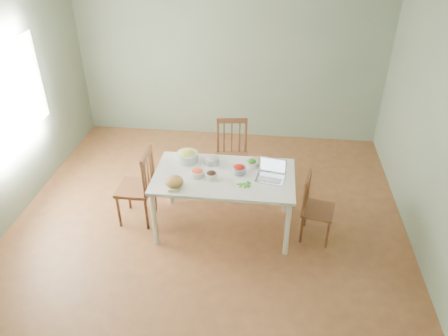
# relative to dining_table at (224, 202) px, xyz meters

# --- Properties ---
(floor) EXTENTS (5.00, 5.00, 0.00)m
(floor) POSITION_rel_dining_table_xyz_m (-0.21, 0.04, -0.39)
(floor) COLOR brown
(floor) RESTS_ON ground
(ceiling) EXTENTS (5.00, 5.00, 0.00)m
(ceiling) POSITION_rel_dining_table_xyz_m (-0.21, 0.04, 2.31)
(ceiling) COLOR white
(ceiling) RESTS_ON ground
(wall_back) EXTENTS (5.00, 0.00, 2.70)m
(wall_back) POSITION_rel_dining_table_xyz_m (-0.21, 2.54, 0.96)
(wall_back) COLOR gray
(wall_back) RESTS_ON ground
(wall_front) EXTENTS (5.00, 0.00, 2.70)m
(wall_front) POSITION_rel_dining_table_xyz_m (-0.21, -2.46, 0.96)
(wall_front) COLOR gray
(wall_front) RESTS_ON ground
(wall_right) EXTENTS (0.00, 5.00, 2.70)m
(wall_right) POSITION_rel_dining_table_xyz_m (2.29, 0.04, 0.96)
(wall_right) COLOR gray
(wall_right) RESTS_ON ground
(window_left) EXTENTS (0.04, 1.60, 1.20)m
(window_left) POSITION_rel_dining_table_xyz_m (-2.69, 0.34, 1.11)
(window_left) COLOR white
(window_left) RESTS_ON ground
(dining_table) EXTENTS (1.66, 0.94, 0.78)m
(dining_table) POSITION_rel_dining_table_xyz_m (0.00, 0.00, 0.00)
(dining_table) COLOR white
(dining_table) RESTS_ON floor
(chair_far) EXTENTS (0.50, 0.49, 1.02)m
(chair_far) POSITION_rel_dining_table_xyz_m (0.01, 0.84, 0.12)
(chair_far) COLOR brown
(chair_far) RESTS_ON floor
(chair_left) EXTENTS (0.43, 0.45, 1.00)m
(chair_left) POSITION_rel_dining_table_xyz_m (-1.13, 0.04, 0.11)
(chair_left) COLOR brown
(chair_left) RESTS_ON floor
(chair_right) EXTENTS (0.43, 0.45, 0.86)m
(chair_right) POSITION_rel_dining_table_xyz_m (1.14, -0.06, 0.04)
(chair_right) COLOR brown
(chair_right) RESTS_ON floor
(bread_boule) EXTENTS (0.20, 0.20, 0.13)m
(bread_boule) POSITION_rel_dining_table_xyz_m (-0.53, -0.30, 0.46)
(bread_boule) COLOR #B48544
(bread_boule) RESTS_ON dining_table
(butter_stick) EXTENTS (0.12, 0.04, 0.03)m
(butter_stick) POSITION_rel_dining_table_xyz_m (-0.52, -0.40, 0.41)
(butter_stick) COLOR beige
(butter_stick) RESTS_ON dining_table
(bowl_squash) EXTENTS (0.27, 0.27, 0.15)m
(bowl_squash) POSITION_rel_dining_table_xyz_m (-0.49, 0.27, 0.47)
(bowl_squash) COLOR #D2DF44
(bowl_squash) RESTS_ON dining_table
(bowl_carrot) EXTENTS (0.19, 0.19, 0.09)m
(bowl_carrot) POSITION_rel_dining_table_xyz_m (-0.31, -0.06, 0.44)
(bowl_carrot) COLOR #FD4408
(bowl_carrot) RESTS_ON dining_table
(bowl_onion) EXTENTS (0.24, 0.24, 0.10)m
(bowl_onion) POSITION_rel_dining_table_xyz_m (-0.18, 0.25, 0.44)
(bowl_onion) COLOR silver
(bowl_onion) RESTS_ON dining_table
(bowl_mushroom) EXTENTS (0.14, 0.14, 0.09)m
(bowl_mushroom) POSITION_rel_dining_table_xyz_m (-0.14, -0.09, 0.44)
(bowl_mushroom) COLOR black
(bowl_mushroom) RESTS_ON dining_table
(bowl_redpep) EXTENTS (0.17, 0.17, 0.10)m
(bowl_redpep) POSITION_rel_dining_table_xyz_m (0.17, 0.07, 0.44)
(bowl_redpep) COLOR #B21D05
(bowl_redpep) RESTS_ON dining_table
(bowl_broccoli) EXTENTS (0.19, 0.19, 0.09)m
(bowl_broccoli) POSITION_rel_dining_table_xyz_m (0.31, 0.24, 0.44)
(bowl_broccoli) COLOR #144A15
(bowl_broccoli) RESTS_ON dining_table
(flatbread) EXTENTS (0.22, 0.22, 0.02)m
(flatbread) POSITION_rel_dining_table_xyz_m (0.39, 0.36, 0.40)
(flatbread) COLOR #DCBA80
(flatbread) RESTS_ON dining_table
(basil_bunch) EXTENTS (0.19, 0.19, 0.02)m
(basil_bunch) POSITION_rel_dining_table_xyz_m (0.25, -0.17, 0.40)
(basil_bunch) COLOR #1C6214
(basil_bunch) RESTS_ON dining_table
(laptop) EXTENTS (0.37, 0.31, 0.23)m
(laptop) POSITION_rel_dining_table_xyz_m (0.54, -0.03, 0.50)
(laptop) COLOR #B7B7BF
(laptop) RESTS_ON dining_table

